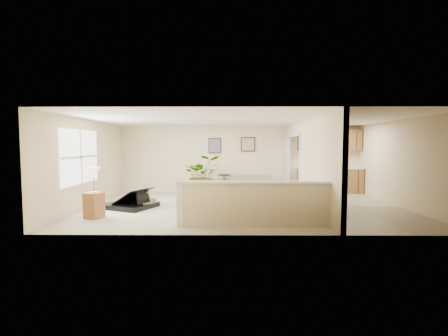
{
  "coord_description": "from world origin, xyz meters",
  "views": [
    {
      "loc": [
        -0.47,
        -9.26,
        1.76
      ],
      "look_at": [
        -0.58,
        0.4,
        1.09
      ],
      "focal_mm": 26.0,
      "sensor_mm": 36.0,
      "label": 1
    }
  ],
  "objects_px": {
    "piano": "(129,189)",
    "lamp_stand": "(94,197)",
    "palm_plant": "(202,175)",
    "piano_bench": "(205,200)",
    "accent_table": "(224,181)",
    "small_plant": "(278,190)",
    "loveseat": "(250,185)"
  },
  "relations": [
    {
      "from": "piano",
      "to": "palm_plant",
      "type": "relative_size",
      "value": 1.23
    },
    {
      "from": "accent_table",
      "to": "palm_plant",
      "type": "distance_m",
      "value": 0.93
    },
    {
      "from": "palm_plant",
      "to": "small_plant",
      "type": "distance_m",
      "value": 2.73
    },
    {
      "from": "piano",
      "to": "loveseat",
      "type": "xyz_separation_m",
      "value": [
        3.64,
        2.53,
        -0.19
      ]
    },
    {
      "from": "loveseat",
      "to": "accent_table",
      "type": "distance_m",
      "value": 0.99
    },
    {
      "from": "loveseat",
      "to": "palm_plant",
      "type": "xyz_separation_m",
      "value": [
        -1.73,
        -0.24,
        0.37
      ]
    },
    {
      "from": "palm_plant",
      "to": "small_plant",
      "type": "xyz_separation_m",
      "value": [
        2.68,
        -0.23,
        -0.49
      ]
    },
    {
      "from": "loveseat",
      "to": "small_plant",
      "type": "xyz_separation_m",
      "value": [
        0.95,
        -0.47,
        -0.12
      ]
    },
    {
      "from": "piano_bench",
      "to": "accent_table",
      "type": "xyz_separation_m",
      "value": [
        0.51,
        2.99,
        0.21
      ]
    },
    {
      "from": "accent_table",
      "to": "lamp_stand",
      "type": "distance_m",
      "value": 5.21
    },
    {
      "from": "piano",
      "to": "lamp_stand",
      "type": "relative_size",
      "value": 1.5
    },
    {
      "from": "loveseat",
      "to": "accent_table",
      "type": "bearing_deg",
      "value": 168.94
    },
    {
      "from": "piano",
      "to": "piano_bench",
      "type": "xyz_separation_m",
      "value": [
        2.18,
        -0.26,
        -0.28
      ]
    },
    {
      "from": "accent_table",
      "to": "small_plant",
      "type": "xyz_separation_m",
      "value": [
        1.91,
        -0.67,
        -0.24
      ]
    },
    {
      "from": "lamp_stand",
      "to": "piano_bench",
      "type": "bearing_deg",
      "value": 24.73
    },
    {
      "from": "accent_table",
      "to": "piano_bench",
      "type": "bearing_deg",
      "value": -99.64
    },
    {
      "from": "piano_bench",
      "to": "loveseat",
      "type": "distance_m",
      "value": 3.15
    },
    {
      "from": "piano_bench",
      "to": "lamp_stand",
      "type": "height_order",
      "value": "lamp_stand"
    },
    {
      "from": "piano_bench",
      "to": "small_plant",
      "type": "distance_m",
      "value": 3.34
    },
    {
      "from": "palm_plant",
      "to": "accent_table",
      "type": "bearing_deg",
      "value": 30.13
    },
    {
      "from": "palm_plant",
      "to": "lamp_stand",
      "type": "height_order",
      "value": "palm_plant"
    },
    {
      "from": "palm_plant",
      "to": "lamp_stand",
      "type": "distance_m",
      "value": 4.41
    },
    {
      "from": "piano",
      "to": "palm_plant",
      "type": "height_order",
      "value": "palm_plant"
    },
    {
      "from": "accent_table",
      "to": "palm_plant",
      "type": "bearing_deg",
      "value": -149.87
    },
    {
      "from": "loveseat",
      "to": "small_plant",
      "type": "height_order",
      "value": "loveseat"
    },
    {
      "from": "piano_bench",
      "to": "small_plant",
      "type": "relative_size",
      "value": 1.42
    },
    {
      "from": "accent_table",
      "to": "small_plant",
      "type": "relative_size",
      "value": 1.41
    },
    {
      "from": "accent_table",
      "to": "lamp_stand",
      "type": "relative_size",
      "value": 0.56
    },
    {
      "from": "piano",
      "to": "palm_plant",
      "type": "distance_m",
      "value": 2.98
    },
    {
      "from": "piano_bench",
      "to": "lamp_stand",
      "type": "bearing_deg",
      "value": -155.27
    },
    {
      "from": "loveseat",
      "to": "piano_bench",
      "type": "bearing_deg",
      "value": -116.8
    },
    {
      "from": "accent_table",
      "to": "lamp_stand",
      "type": "xyz_separation_m",
      "value": [
        -3.1,
        -4.18,
        0.08
      ]
    }
  ]
}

